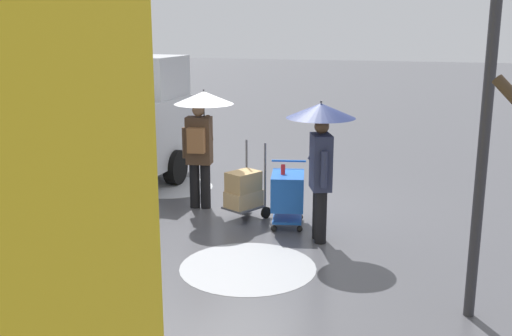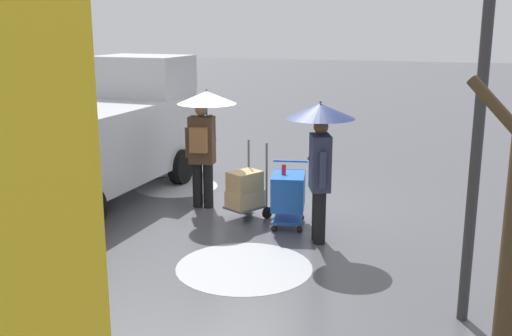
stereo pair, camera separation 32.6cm
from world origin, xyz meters
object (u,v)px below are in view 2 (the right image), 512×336
(shopping_cart_vendor, at_px, (288,193))
(hand_dolly_boxes, at_px, (245,191))
(pedestrian_pink_side, at_px, (320,139))
(pedestrian_black_side, at_px, (204,122))
(street_lamp, at_px, (480,111))
(cargo_van_parked_right, at_px, (101,136))

(shopping_cart_vendor, bearing_deg, hand_dolly_boxes, -9.44)
(pedestrian_pink_side, distance_m, pedestrian_black_side, 2.52)
(hand_dolly_boxes, xyz_separation_m, pedestrian_pink_side, (-1.40, 0.63, 1.09))
(pedestrian_black_side, xyz_separation_m, street_lamp, (-4.41, 3.03, 0.80))
(shopping_cart_vendor, xyz_separation_m, pedestrian_pink_side, (-0.61, 0.50, 1.02))
(cargo_van_parked_right, bearing_deg, pedestrian_pink_side, 165.80)
(street_lamp, bearing_deg, shopping_cart_vendor, -42.62)
(pedestrian_pink_side, distance_m, street_lamp, 3.01)
(cargo_van_parked_right, distance_m, pedestrian_pink_side, 4.63)
(shopping_cart_vendor, bearing_deg, pedestrian_black_side, -17.54)
(shopping_cart_vendor, xyz_separation_m, street_lamp, (-2.72, 2.50, 1.80))
(pedestrian_pink_side, bearing_deg, cargo_van_parked_right, -14.20)
(pedestrian_black_side, bearing_deg, cargo_van_parked_right, -2.56)
(hand_dolly_boxes, relative_size, pedestrian_pink_side, 0.61)
(cargo_van_parked_right, relative_size, pedestrian_pink_side, 2.52)
(street_lamp, bearing_deg, pedestrian_pink_side, -43.49)
(shopping_cart_vendor, height_order, hand_dolly_boxes, hand_dolly_boxes)
(hand_dolly_boxes, bearing_deg, pedestrian_pink_side, 155.66)
(hand_dolly_boxes, distance_m, street_lamp, 4.77)
(pedestrian_black_side, bearing_deg, street_lamp, 145.44)
(shopping_cart_vendor, relative_size, pedestrian_pink_side, 0.49)
(cargo_van_parked_right, height_order, street_lamp, street_lamp)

